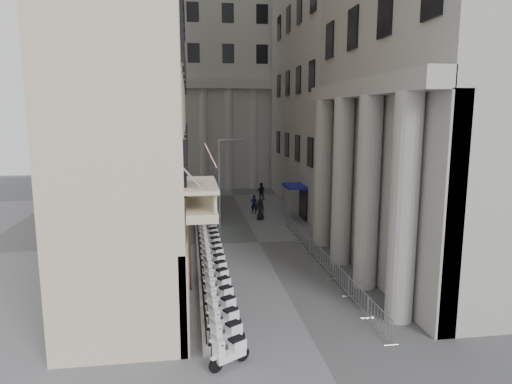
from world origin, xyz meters
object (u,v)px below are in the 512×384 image
(scooter_0, at_px, (230,366))
(street_lamp, at_px, (222,180))
(pedestrian_a, at_px, (254,204))
(pedestrian_b, at_px, (261,191))
(info_kiosk, at_px, (212,219))
(security_tent, at_px, (204,190))

(scooter_0, relative_size, street_lamp, 0.21)
(pedestrian_a, height_order, pedestrian_b, pedestrian_b)
(scooter_0, height_order, info_kiosk, info_kiosk)
(street_lamp, distance_m, info_kiosk, 4.14)
(security_tent, distance_m, pedestrian_a, 5.30)
(info_kiosk, xyz_separation_m, pedestrian_a, (4.12, 5.49, -0.01))
(pedestrian_b, bearing_deg, pedestrian_a, 87.61)
(info_kiosk, height_order, pedestrian_a, info_kiosk)
(scooter_0, xyz_separation_m, security_tent, (-0.11, 23.73, 2.61))
(scooter_0, distance_m, info_kiosk, 20.13)
(street_lamp, height_order, pedestrian_a, street_lamp)
(security_tent, distance_m, pedestrian_b, 10.69)
(info_kiosk, relative_size, pedestrian_b, 0.93)
(scooter_0, bearing_deg, pedestrian_b, -42.42)
(info_kiosk, relative_size, pedestrian_a, 1.00)
(scooter_0, relative_size, pedestrian_a, 0.88)
(scooter_0, bearing_deg, info_kiosk, -32.69)
(street_lamp, height_order, info_kiosk, street_lamp)
(info_kiosk, bearing_deg, scooter_0, -71.21)
(scooter_0, distance_m, pedestrian_b, 32.79)
(info_kiosk, height_order, pedestrian_b, pedestrian_b)
(pedestrian_b, bearing_deg, security_tent, 65.15)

